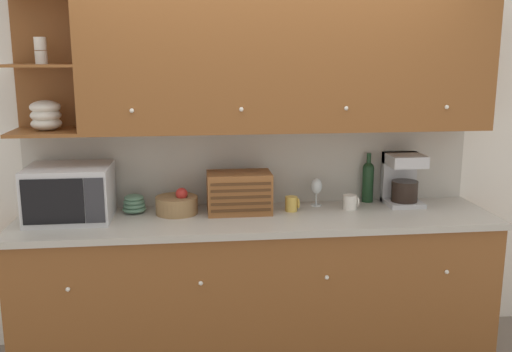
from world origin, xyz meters
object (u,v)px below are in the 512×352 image
Objects in this scene: bowl_stack_on_counter at (134,204)px; wine_bottle at (368,180)px; wine_glass at (316,187)px; mug at (350,202)px; coffee_maker at (403,179)px; microwave at (70,193)px; mug_blue_second at (292,204)px; fruit_basket at (177,204)px; bread_box at (239,193)px.

wine_bottle is at bearing 3.59° from bowl_stack_on_counter.
wine_glass is 0.24m from mug.
coffee_maker reaches higher than mug.
mug_blue_second is (1.37, 0.03, -0.12)m from microwave.
mug_blue_second is 0.51× the size of wine_glass.
coffee_maker is at bearing 13.26° from mug.
bowl_stack_on_counter is 1.00m from mug_blue_second.
bowl_stack_on_counter is 0.27m from fruit_basket.
coffee_maker is (2.13, 0.11, 0.01)m from microwave.
wine_glass is at bearing 31.40° from mug_blue_second.
wine_bottle reaches higher than fruit_basket.
microwave is 1.37m from mug_blue_second.
wine_bottle is (0.17, 0.18, 0.10)m from mug.
wine_glass is at bearing 1.63° from bowl_stack_on_counter.
bowl_stack_on_counter is 1.39m from mug.
wine_bottle reaches higher than bread_box.
mug_blue_second is at bearing -1.51° from bread_box.
fruit_basket is at bearing 4.68° from microwave.
bread_box reaches higher than bowl_stack_on_counter.
coffee_maker reaches higher than bread_box.
bowl_stack_on_counter reaches higher than mug.
mug_blue_second is 0.28× the size of wine_bottle.
fruit_basket is at bearing -177.68° from coffee_maker.
bowl_stack_on_counter is 1.58× the size of mug_blue_second.
wine_glass is at bearing -170.20° from wine_bottle.
wine_glass is (0.91, 0.09, 0.07)m from fruit_basket.
microwave is 5.19× the size of mug_blue_second.
bread_box is at bearing -175.92° from coffee_maker.
microwave reaches higher than mug.
coffee_maker is at bearing 6.52° from mug_blue_second.
wine_bottle reaches higher than mug.
coffee_maker reaches higher than fruit_basket.
mug is 0.30× the size of wine_bottle.
coffee_maker reaches higher than microwave.
bowl_stack_on_counter is 1.19m from wine_glass.
coffee_maker reaches higher than bowl_stack_on_counter.
wine_glass is at bearing 5.09° from microwave.
fruit_basket is at bearing -174.62° from wine_glass.
mug_blue_second is at bearing -148.60° from wine_glass.
bowl_stack_on_counter is 1.56m from wine_bottle.
microwave reaches higher than bread_box.
microwave is at bearing -176.97° from coffee_maker.
bowl_stack_on_counter is at bearing -176.41° from wine_bottle.
mug_blue_second is at bearing -173.48° from coffee_maker.
fruit_basket is 1.42× the size of wine_glass.
wine_bottle is 0.23m from coffee_maker.
wine_glass is at bearing 177.48° from coffee_maker.
bread_box is (0.66, -0.07, 0.07)m from bowl_stack_on_counter.
mug_blue_second is at bearing -162.32° from wine_bottle.
wine_glass is (1.55, 0.14, -0.04)m from microwave.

